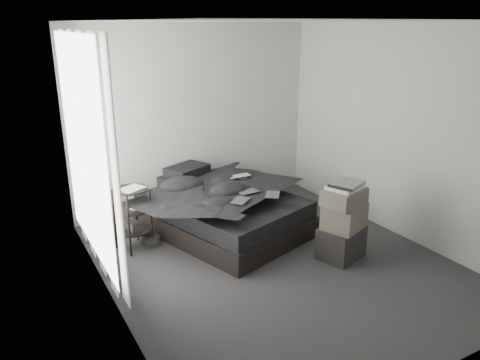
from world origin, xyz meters
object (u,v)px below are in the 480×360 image
laptop (241,172)px  box_lower (341,242)px  side_stand (133,219)px  bed (224,222)px

laptop → box_lower: laptop is taller
laptop → side_stand: (-1.49, -0.04, -0.34)m
side_stand → box_lower: size_ratio=1.50×
bed → box_lower: 1.54m
side_stand → box_lower: (2.01, -1.39, -0.19)m
bed → box_lower: box_lower is taller
side_stand → box_lower: side_stand is taller
laptop → side_stand: bearing=-177.2°
bed → side_stand: bearing=157.9°
box_lower → bed: bearing=123.4°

